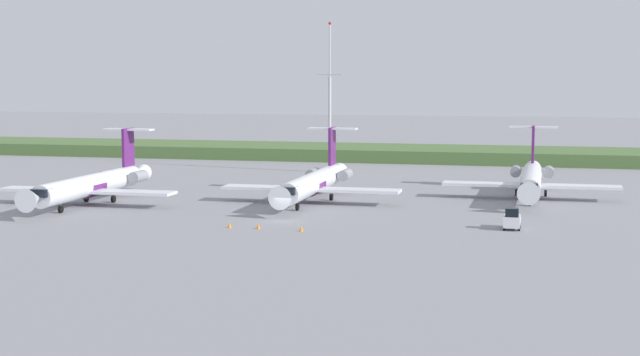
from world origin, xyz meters
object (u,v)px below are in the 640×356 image
(baggage_tug, at_px, (512,220))
(safety_cone_mid_marker, at_px, (258,226))
(regional_jet_second, at_px, (314,182))
(safety_cone_front_marker, at_px, (230,225))
(safety_cone_rear_marker, at_px, (301,229))
(regional_jet_nearest, at_px, (93,184))
(antenna_mast, at_px, (330,111))
(regional_jet_third, at_px, (531,179))

(baggage_tug, bearing_deg, safety_cone_mid_marker, -166.89)
(regional_jet_second, relative_size, safety_cone_front_marker, 56.36)
(safety_cone_rear_marker, bearing_deg, regional_jet_nearest, 155.82)
(safety_cone_mid_marker, bearing_deg, safety_cone_rear_marker, -5.31)
(antenna_mast, relative_size, safety_cone_rear_marker, 45.33)
(regional_jet_second, bearing_deg, safety_cone_mid_marker, -91.34)
(regional_jet_nearest, height_order, baggage_tug, regional_jet_nearest)
(baggage_tug, relative_size, safety_cone_rear_marker, 5.82)
(regional_jet_second, relative_size, baggage_tug, 9.69)
(regional_jet_third, xyz_separation_m, safety_cone_mid_marker, (-27.46, -32.58, -2.26))
(regional_jet_second, bearing_deg, baggage_tug, -31.94)
(regional_jet_second, distance_m, regional_jet_third, 28.97)
(regional_jet_second, bearing_deg, safety_cone_rear_marker, -79.15)
(regional_jet_nearest, distance_m, antenna_mast, 49.65)
(regional_jet_nearest, distance_m, safety_cone_rear_marker, 33.85)
(antenna_mast, distance_m, safety_cone_front_marker, 59.00)
(antenna_mast, xyz_separation_m, safety_cone_rear_marker, (10.63, -58.53, -10.04))
(regional_jet_nearest, bearing_deg, regional_jet_second, 17.91)
(baggage_tug, distance_m, safety_cone_mid_marker, 26.72)
(regional_jet_third, xyz_separation_m, antenna_mast, (-33.28, 25.50, 7.78))
(baggage_tug, bearing_deg, antenna_mast, 121.47)
(regional_jet_nearest, relative_size, antenna_mast, 1.24)
(regional_jet_nearest, relative_size, safety_cone_rear_marker, 56.36)
(regional_jet_nearest, relative_size, regional_jet_third, 1.00)
(regional_jet_second, xyz_separation_m, safety_cone_front_marker, (-3.71, -21.95, -2.26))
(antenna_mast, height_order, safety_cone_rear_marker, antenna_mast)
(safety_cone_rear_marker, bearing_deg, regional_jet_third, 55.56)
(regional_jet_third, bearing_deg, antenna_mast, 142.54)
(safety_cone_front_marker, bearing_deg, regional_jet_second, 80.42)
(regional_jet_second, xyz_separation_m, safety_cone_rear_marker, (4.29, -22.40, -2.26))
(regional_jet_third, distance_m, antenna_mast, 42.65)
(regional_jet_second, xyz_separation_m, antenna_mast, (-6.34, 36.13, 7.78))
(safety_cone_rear_marker, bearing_deg, antenna_mast, 100.29)
(regional_jet_second, xyz_separation_m, regional_jet_third, (26.95, 10.63, 0.00))
(regional_jet_third, bearing_deg, baggage_tug, -93.12)
(regional_jet_third, height_order, safety_cone_rear_marker, regional_jet_third)
(safety_cone_front_marker, height_order, safety_cone_mid_marker, same)
(regional_jet_second, height_order, antenna_mast, antenna_mast)
(antenna_mast, bearing_deg, regional_jet_second, -80.05)
(regional_jet_nearest, xyz_separation_m, safety_cone_front_marker, (22.81, -13.38, -2.26))
(regional_jet_third, height_order, safety_cone_mid_marker, regional_jet_third)
(baggage_tug, bearing_deg, safety_cone_front_marker, -168.30)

